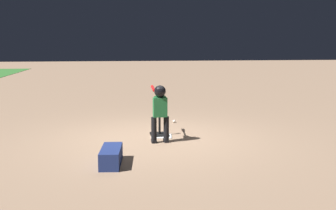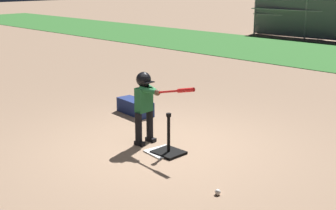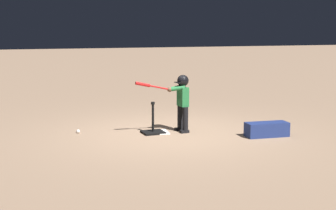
{
  "view_description": "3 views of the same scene",
  "coord_description": "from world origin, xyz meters",
  "px_view_note": "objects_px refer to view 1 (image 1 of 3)",
  "views": [
    {
      "loc": [
        -8.1,
        0.98,
        1.94
      ],
      "look_at": [
        0.09,
        -0.31,
        0.7
      ],
      "focal_mm": 42.0,
      "sensor_mm": 36.0,
      "label": 1
    },
    {
      "loc": [
        4.93,
        -4.9,
        2.59
      ],
      "look_at": [
        0.03,
        0.07,
        0.69
      ],
      "focal_mm": 50.0,
      "sensor_mm": 36.0,
      "label": 2
    },
    {
      "loc": [
        3.34,
        8.58,
        2.06
      ],
      "look_at": [
        -0.06,
        -0.11,
        0.57
      ],
      "focal_mm": 50.0,
      "sensor_mm": 36.0,
      "label": 3
    }
  ],
  "objects_px": {
    "batting_tee": "(160,132)",
    "equipment_bag": "(111,156)",
    "batter_child": "(160,106)",
    "baseball": "(174,121)"
  },
  "relations": [
    {
      "from": "equipment_bag",
      "to": "batter_child",
      "type": "bearing_deg",
      "value": -29.02
    },
    {
      "from": "baseball",
      "to": "equipment_bag",
      "type": "xyz_separation_m",
      "value": [
        -3.39,
        1.65,
        0.1
      ]
    },
    {
      "from": "batter_child",
      "to": "equipment_bag",
      "type": "relative_size",
      "value": 1.39
    },
    {
      "from": "batting_tee",
      "to": "equipment_bag",
      "type": "xyz_separation_m",
      "value": [
        -1.99,
        1.08,
        0.05
      ]
    },
    {
      "from": "batting_tee",
      "to": "equipment_bag",
      "type": "bearing_deg",
      "value": 151.49
    },
    {
      "from": "batting_tee",
      "to": "batter_child",
      "type": "relative_size",
      "value": 0.55
    },
    {
      "from": "batting_tee",
      "to": "equipment_bag",
      "type": "height_order",
      "value": "batting_tee"
    },
    {
      "from": "batting_tee",
      "to": "batter_child",
      "type": "height_order",
      "value": "batter_child"
    },
    {
      "from": "batting_tee",
      "to": "baseball",
      "type": "relative_size",
      "value": 8.69
    },
    {
      "from": "batting_tee",
      "to": "equipment_bag",
      "type": "distance_m",
      "value": 2.26
    }
  ]
}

